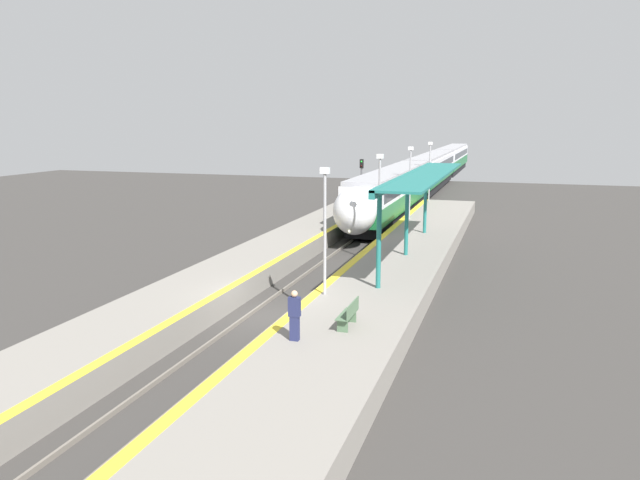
{
  "coord_description": "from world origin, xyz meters",
  "views": [
    {
      "loc": [
        9.19,
        -22.26,
        7.74
      ],
      "look_at": [
        0.58,
        5.16,
        2.22
      ],
      "focal_mm": 35.0,
      "sensor_mm": 36.0,
      "label": 1
    }
  ],
  "objects": [
    {
      "name": "ground_plane",
      "position": [
        0.0,
        0.0,
        0.0
      ],
      "size": [
        120.0,
        120.0,
        0.0
      ],
      "primitive_type": "plane",
      "color": "#383533"
    },
    {
      "name": "rail_left",
      "position": [
        -0.72,
        0.0,
        0.07
      ],
      "size": [
        0.08,
        90.0,
        0.15
      ],
      "primitive_type": "cube",
      "color": "slate",
      "rests_on": "ground_plane"
    },
    {
      "name": "rail_right",
      "position": [
        0.72,
        0.0,
        0.07
      ],
      "size": [
        0.08,
        90.0,
        0.15
      ],
      "primitive_type": "cube",
      "color": "slate",
      "rests_on": "ground_plane"
    },
    {
      "name": "train",
      "position": [
        0.0,
        48.26,
        2.27
      ],
      "size": [
        2.76,
        71.62,
        3.97
      ],
      "color": "black",
      "rests_on": "ground_plane"
    },
    {
      "name": "platform_right",
      "position": [
        3.82,
        0.0,
        0.48
      ],
      "size": [
        4.36,
        64.0,
        0.97
      ],
      "color": "gray",
      "rests_on": "ground_plane"
    },
    {
      "name": "platform_left",
      "position": [
        -3.43,
        0.0,
        0.48
      ],
      "size": [
        3.58,
        64.0,
        0.97
      ],
      "color": "gray",
      "rests_on": "ground_plane"
    },
    {
      "name": "platform_bench",
      "position": [
        4.17,
        -3.03,
        1.43
      ],
      "size": [
        0.44,
        1.46,
        0.89
      ],
      "color": "#4C6B4C",
      "rests_on": "platform_right"
    },
    {
      "name": "person_waiting",
      "position": [
        2.86,
        -4.76,
        1.8
      ],
      "size": [
        0.36,
        0.22,
        1.62
      ],
      "color": "navy",
      "rests_on": "platform_right"
    },
    {
      "name": "railway_signal",
      "position": [
        -2.38,
        25.45,
        2.89
      ],
      "size": [
        0.28,
        0.28,
        4.76
      ],
      "color": "#59595E",
      "rests_on": "ground_plane"
    },
    {
      "name": "lamppost_near",
      "position": [
        2.22,
        0.53,
        3.86
      ],
      "size": [
        0.36,
        0.2,
        5.02
      ],
      "color": "#9E9EA3",
      "rests_on": "platform_right"
    },
    {
      "name": "lamppost_mid",
      "position": [
        2.22,
        10.61,
        3.86
      ],
      "size": [
        0.36,
        0.2,
        5.02
      ],
      "color": "#9E9EA3",
      "rests_on": "platform_right"
    },
    {
      "name": "lamppost_far",
      "position": [
        2.22,
        20.69,
        3.86
      ],
      "size": [
        0.36,
        0.2,
        5.02
      ],
      "color": "#9E9EA3",
      "rests_on": "platform_right"
    },
    {
      "name": "lamppost_farthest",
      "position": [
        2.22,
        30.78,
        3.86
      ],
      "size": [
        0.36,
        0.2,
        5.02
      ],
      "color": "#9E9EA3",
      "rests_on": "platform_right"
    },
    {
      "name": "station_canopy",
      "position": [
        4.6,
        8.85,
        4.87
      ],
      "size": [
        2.02,
        16.43,
        4.19
      ],
      "color": "#1E6B66",
      "rests_on": "platform_right"
    }
  ]
}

